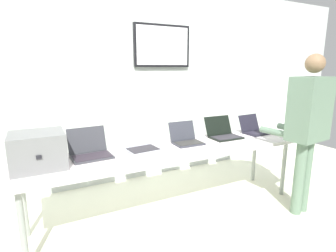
{
  "coord_description": "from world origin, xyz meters",
  "views": [
    {
      "loc": [
        -1.28,
        -2.4,
        1.58
      ],
      "look_at": [
        -0.01,
        0.08,
        0.97
      ],
      "focal_mm": 28.58,
      "sensor_mm": 36.0,
      "label": 1
    }
  ],
  "objects_px": {
    "laptop_station_2": "(186,138)",
    "person": "(308,120)",
    "workbench": "(173,153)",
    "laptop_station_1": "(139,143)",
    "laptop_station_3": "(223,133)",
    "laptop_station_4": "(254,129)",
    "laptop_station_0": "(90,150)",
    "equipment_box": "(38,150)"
  },
  "relations": [
    {
      "from": "workbench",
      "to": "person",
      "type": "distance_m",
      "value": 1.46
    },
    {
      "from": "laptop_station_1",
      "to": "laptop_station_4",
      "type": "xyz_separation_m",
      "value": [
        1.59,
        -0.02,
        -0.01
      ]
    },
    {
      "from": "laptop_station_1",
      "to": "person",
      "type": "xyz_separation_m",
      "value": [
        1.59,
        -0.77,
        0.24
      ]
    },
    {
      "from": "laptop_station_2",
      "to": "laptop_station_3",
      "type": "bearing_deg",
      "value": 1.79
    },
    {
      "from": "equipment_box",
      "to": "laptop_station_4",
      "type": "bearing_deg",
      "value": 1.86
    },
    {
      "from": "laptop_station_1",
      "to": "workbench",
      "type": "bearing_deg",
      "value": -25.14
    },
    {
      "from": "laptop_station_0",
      "to": "person",
      "type": "height_order",
      "value": "person"
    },
    {
      "from": "laptop_station_1",
      "to": "laptop_station_4",
      "type": "relative_size",
      "value": 1.14
    },
    {
      "from": "laptop_station_2",
      "to": "person",
      "type": "relative_size",
      "value": 0.19
    },
    {
      "from": "laptop_station_2",
      "to": "workbench",
      "type": "bearing_deg",
      "value": -153.16
    },
    {
      "from": "laptop_station_1",
      "to": "person",
      "type": "relative_size",
      "value": 0.23
    },
    {
      "from": "laptop_station_3",
      "to": "workbench",
      "type": "bearing_deg",
      "value": -170.11
    },
    {
      "from": "person",
      "to": "laptop_station_1",
      "type": "bearing_deg",
      "value": 154.14
    },
    {
      "from": "workbench",
      "to": "equipment_box",
      "type": "bearing_deg",
      "value": 178.08
    },
    {
      "from": "equipment_box",
      "to": "person",
      "type": "xyz_separation_m",
      "value": [
        2.55,
        -0.66,
        0.15
      ]
    },
    {
      "from": "laptop_station_3",
      "to": "laptop_station_0",
      "type": "bearing_deg",
      "value": 179.72
    },
    {
      "from": "person",
      "to": "laptop_station_2",
      "type": "bearing_deg",
      "value": 144.55
    },
    {
      "from": "laptop_station_2",
      "to": "laptop_station_4",
      "type": "relative_size",
      "value": 0.94
    },
    {
      "from": "workbench",
      "to": "laptop_station_2",
      "type": "height_order",
      "value": "laptop_station_2"
    },
    {
      "from": "workbench",
      "to": "laptop_station_3",
      "type": "distance_m",
      "value": 0.79
    },
    {
      "from": "laptop_station_4",
      "to": "laptop_station_1",
      "type": "bearing_deg",
      "value": 179.19
    },
    {
      "from": "laptop_station_3",
      "to": "laptop_station_1",
      "type": "bearing_deg",
      "value": 179.28
    },
    {
      "from": "equipment_box",
      "to": "laptop_station_0",
      "type": "bearing_deg",
      "value": 12.57
    },
    {
      "from": "laptop_station_0",
      "to": "laptop_station_4",
      "type": "xyz_separation_m",
      "value": [
        2.11,
        -0.02,
        -0.01
      ]
    },
    {
      "from": "laptop_station_0",
      "to": "laptop_station_3",
      "type": "bearing_deg",
      "value": -0.28
    },
    {
      "from": "person",
      "to": "equipment_box",
      "type": "bearing_deg",
      "value": 165.38
    },
    {
      "from": "equipment_box",
      "to": "person",
      "type": "bearing_deg",
      "value": -14.62
    },
    {
      "from": "workbench",
      "to": "laptop_station_4",
      "type": "height_order",
      "value": "laptop_station_4"
    },
    {
      "from": "laptop_station_0",
      "to": "laptop_station_4",
      "type": "relative_size",
      "value": 1.12
    },
    {
      "from": "workbench",
      "to": "laptop_station_1",
      "type": "height_order",
      "value": "laptop_station_1"
    },
    {
      "from": "laptop_station_2",
      "to": "person",
      "type": "distance_m",
      "value": 1.3
    },
    {
      "from": "workbench",
      "to": "laptop_station_0",
      "type": "relative_size",
      "value": 7.96
    },
    {
      "from": "workbench",
      "to": "laptop_station_1",
      "type": "bearing_deg",
      "value": 154.86
    },
    {
      "from": "laptop_station_1",
      "to": "laptop_station_3",
      "type": "height_order",
      "value": "laptop_station_1"
    },
    {
      "from": "laptop_station_2",
      "to": "laptop_station_4",
      "type": "xyz_separation_m",
      "value": [
        1.05,
        0.01,
        -0.0
      ]
    },
    {
      "from": "workbench",
      "to": "laptop_station_4",
      "type": "relative_size",
      "value": 8.89
    },
    {
      "from": "laptop_station_2",
      "to": "laptop_station_3",
      "type": "height_order",
      "value": "laptop_station_3"
    },
    {
      "from": "laptop_station_0",
      "to": "laptop_station_1",
      "type": "relative_size",
      "value": 0.98
    },
    {
      "from": "equipment_box",
      "to": "laptop_station_3",
      "type": "xyz_separation_m",
      "value": [
        2.05,
        0.09,
        -0.1
      ]
    },
    {
      "from": "laptop_station_0",
      "to": "person",
      "type": "xyz_separation_m",
      "value": [
        2.1,
        -0.76,
        0.24
      ]
    },
    {
      "from": "laptop_station_1",
      "to": "person",
      "type": "bearing_deg",
      "value": -25.86
    },
    {
      "from": "laptop_station_1",
      "to": "person",
      "type": "height_order",
      "value": "person"
    }
  ]
}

